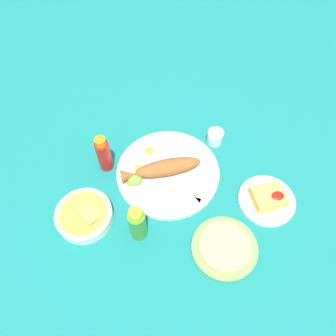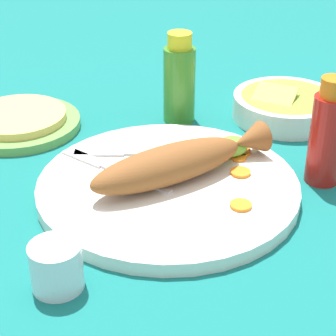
# 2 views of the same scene
# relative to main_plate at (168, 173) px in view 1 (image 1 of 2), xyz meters

# --- Properties ---
(ground_plane) EXTENTS (4.00, 4.00, 0.00)m
(ground_plane) POSITION_rel_main_plate_xyz_m (0.00, 0.00, -0.01)
(ground_plane) COLOR #146B66
(main_plate) EXTENTS (0.34, 0.34, 0.02)m
(main_plate) POSITION_rel_main_plate_xyz_m (0.00, 0.00, 0.00)
(main_plate) COLOR silver
(main_plate) RESTS_ON ground_plane
(fried_fish) EXTENTS (0.26, 0.06, 0.05)m
(fried_fish) POSITION_rel_main_plate_xyz_m (-0.02, 0.00, 0.03)
(fried_fish) COLOR brown
(fried_fish) RESTS_ON main_plate
(fork_near) EXTENTS (0.08, 0.18, 0.00)m
(fork_near) POSITION_rel_main_plate_xyz_m (0.05, -0.07, 0.01)
(fork_near) COLOR silver
(fork_near) RESTS_ON main_plate
(fork_far) EXTENTS (0.16, 0.11, 0.00)m
(fork_far) POSITION_rel_main_plate_xyz_m (0.01, -0.09, 0.01)
(fork_far) COLOR silver
(fork_far) RESTS_ON main_plate
(carrot_slice_near) EXTENTS (0.03, 0.03, 0.00)m
(carrot_slice_near) POSITION_rel_main_plate_xyz_m (-0.04, 0.10, 0.01)
(carrot_slice_near) COLOR orange
(carrot_slice_near) RESTS_ON main_plate
(carrot_slice_mid) EXTENTS (0.03, 0.03, 0.00)m
(carrot_slice_mid) POSITION_rel_main_plate_xyz_m (-0.09, 0.03, 0.01)
(carrot_slice_mid) COLOR orange
(carrot_slice_mid) RESTS_ON main_plate
(carrot_slice_far) EXTENTS (0.02, 0.02, 0.00)m
(carrot_slice_far) POSITION_rel_main_plate_xyz_m (-0.11, -0.00, 0.01)
(carrot_slice_far) COLOR orange
(carrot_slice_far) RESTS_ON main_plate
(carrot_slice_extra) EXTENTS (0.03, 0.03, 0.00)m
(carrot_slice_extra) POSITION_rel_main_plate_xyz_m (-0.13, -0.01, 0.01)
(carrot_slice_extra) COLOR orange
(carrot_slice_extra) RESTS_ON main_plate
(lime_wedge_main) EXTENTS (0.05, 0.04, 0.03)m
(lime_wedge_main) POSITION_rel_main_plate_xyz_m (-0.11, -0.01, 0.02)
(lime_wedge_main) COLOR #6BB233
(lime_wedge_main) RESTS_ON main_plate
(hot_sauce_bottle_red) EXTENTS (0.05, 0.05, 0.15)m
(hot_sauce_bottle_red) POSITION_rel_main_plate_xyz_m (-0.19, 0.08, 0.06)
(hot_sauce_bottle_red) COLOR #B21914
(hot_sauce_bottle_red) RESTS_ON ground_plane
(hot_sauce_bottle_green) EXTENTS (0.05, 0.05, 0.15)m
(hot_sauce_bottle_green) POSITION_rel_main_plate_xyz_m (-0.13, -0.18, 0.06)
(hot_sauce_bottle_green) COLOR #3D8428
(hot_sauce_bottle_green) RESTS_ON ground_plane
(salt_cup) EXTENTS (0.06, 0.06, 0.05)m
(salt_cup) POSITION_rel_main_plate_xyz_m (0.19, 0.09, 0.01)
(salt_cup) COLOR silver
(salt_cup) RESTS_ON ground_plane
(side_plate_fries) EXTENTS (0.18, 0.18, 0.01)m
(side_plate_fries) POSITION_rel_main_plate_xyz_m (0.28, -0.17, -0.00)
(side_plate_fries) COLOR silver
(side_plate_fries) RESTS_ON ground_plane
(fries_pile) EXTENTS (0.10, 0.08, 0.04)m
(fries_pile) POSITION_rel_main_plate_xyz_m (0.28, -0.17, 0.02)
(fries_pile) COLOR gold
(fries_pile) RESTS_ON side_plate_fries
(guacamole_bowl) EXTENTS (0.17, 0.17, 0.05)m
(guacamole_bowl) POSITION_rel_main_plate_xyz_m (-0.28, -0.10, 0.01)
(guacamole_bowl) COLOR white
(guacamole_bowl) RESTS_ON ground_plane
(tortilla_plate) EXTENTS (0.19, 0.19, 0.01)m
(tortilla_plate) POSITION_rel_main_plate_xyz_m (0.10, -0.29, -0.00)
(tortilla_plate) COLOR #6B9E4C
(tortilla_plate) RESTS_ON ground_plane
(tortilla_stack) EXTENTS (0.15, 0.15, 0.01)m
(tortilla_stack) POSITION_rel_main_plate_xyz_m (0.10, -0.29, 0.01)
(tortilla_stack) COLOR #E0C666
(tortilla_stack) RESTS_ON tortilla_plate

